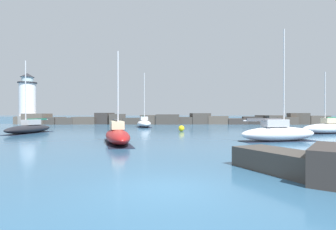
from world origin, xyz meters
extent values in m
plane|color=#336084|center=(0.00, 0.00, 0.00)|extent=(600.00, 600.00, 0.00)
cube|color=#235175|center=(0.00, 110.49, 0.00)|extent=(400.00, 116.00, 0.01)
cube|color=brown|center=(-32.43, 51.18, 0.84)|extent=(2.99, 4.56, 1.68)
cube|color=brown|center=(-28.97, 49.79, 1.19)|extent=(4.70, 5.08, 2.38)
cube|color=#423D38|center=(-25.61, 50.52, 0.78)|extent=(3.78, 5.65, 1.56)
cube|color=#423D38|center=(-22.51, 50.70, 0.72)|extent=(3.94, 5.70, 1.44)
cube|color=#4C443D|center=(-18.59, 50.97, 0.81)|extent=(5.26, 5.61, 1.63)
cube|color=#383330|center=(-14.28, 50.93, 1.27)|extent=(3.90, 4.45, 2.54)
cube|color=#423D38|center=(-11.34, 50.80, 1.14)|extent=(4.15, 5.06, 2.29)
cube|color=#423D38|center=(-7.60, 50.37, 0.71)|extent=(4.27, 4.49, 1.42)
cube|color=#4C443D|center=(-4.25, 50.24, 1.01)|extent=(3.56, 4.24, 2.03)
cube|color=#423D38|center=(0.04, 50.08, 1.10)|extent=(5.27, 5.05, 2.19)
cube|color=#423D38|center=(4.12, 50.78, 0.80)|extent=(3.60, 4.19, 1.61)
cube|color=#423D38|center=(7.34, 50.92, 1.23)|extent=(4.40, 4.59, 2.46)
cube|color=brown|center=(11.42, 50.71, 0.91)|extent=(5.03, 5.30, 1.83)
cube|color=#383330|center=(15.15, 50.81, 0.63)|extent=(4.68, 5.84, 1.27)
cube|color=#383330|center=(19.05, 50.61, 0.85)|extent=(4.94, 5.17, 1.70)
cube|color=#423D38|center=(22.79, 50.21, 0.99)|extent=(5.11, 6.26, 1.97)
cube|color=#4C443D|center=(25.96, 49.95, 0.80)|extent=(4.72, 5.68, 1.60)
cube|color=#4C443D|center=(29.16, 50.13, 1.25)|extent=(4.92, 5.46, 2.49)
cube|color=#4C443D|center=(33.23, 50.98, 0.95)|extent=(5.58, 5.22, 1.90)
cylinder|color=gray|center=(-31.82, 51.02, 0.90)|extent=(4.73, 4.73, 1.80)
cylinder|color=white|center=(-31.82, 51.02, 5.51)|extent=(3.51, 3.51, 7.43)
cylinder|color=#232328|center=(-31.82, 51.02, 9.35)|extent=(4.03, 4.03, 0.25)
cylinder|color=silver|center=(-31.82, 51.02, 10.05)|extent=(2.46, 2.46, 1.15)
cone|color=#232328|center=(-31.82, 51.02, 11.08)|extent=(2.98, 2.98, 0.90)
cube|color=#423D38|center=(4.76, 2.50, 0.44)|extent=(3.40, 4.34, 0.88)
ellipsoid|color=black|center=(-16.78, 23.37, 0.51)|extent=(3.22, 7.84, 1.01)
cube|color=black|center=(-16.78, 23.37, 0.01)|extent=(3.12, 7.46, 0.03)
cube|color=#B2B2B7|center=(-16.71, 23.75, 1.33)|extent=(1.45, 2.44, 0.64)
cylinder|color=silver|center=(-16.87, 22.81, 4.85)|extent=(0.12, 0.12, 7.68)
cylinder|color=#BCBCC1|center=(-16.52, 24.87, 1.56)|extent=(0.81, 4.15, 0.10)
cube|color=#1E664C|center=(-16.52, 24.87, 1.66)|extent=(0.80, 3.55, 0.20)
ellipsoid|color=white|center=(-4.09, 37.22, 0.61)|extent=(3.50, 6.17, 1.21)
cube|color=black|center=(-4.09, 37.22, 0.01)|extent=(3.39, 5.88, 0.03)
cube|color=#B2B2B7|center=(-4.16, 37.50, 1.53)|extent=(1.60, 1.98, 0.64)
cylinder|color=silver|center=(-4.00, 36.80, 5.32)|extent=(0.12, 0.12, 8.21)
cylinder|color=#BCBCC1|center=(-4.35, 38.35, 1.76)|extent=(0.81, 3.14, 0.10)
cube|color=#1E664C|center=(-4.35, 38.35, 1.86)|extent=(0.80, 2.69, 0.20)
ellipsoid|color=white|center=(9.67, 14.33, 0.62)|extent=(7.29, 3.41, 1.25)
cube|color=black|center=(9.67, 14.33, 0.01)|extent=(6.94, 3.30, 0.03)
cube|color=#B2B2B7|center=(9.33, 14.25, 1.57)|extent=(2.29, 1.49, 0.64)
cylinder|color=silver|center=(10.19, 14.45, 5.51)|extent=(0.12, 0.12, 8.52)
cylinder|color=#BCBCC1|center=(8.30, 14.02, 1.80)|extent=(3.80, 0.95, 0.10)
cube|color=#4C4C51|center=(8.30, 14.02, 1.90)|extent=(3.26, 0.92, 0.20)
ellipsoid|color=white|center=(19.20, 22.73, 0.61)|extent=(7.51, 3.61, 1.22)
cube|color=black|center=(19.20, 22.73, 0.01)|extent=(7.14, 3.48, 0.03)
cube|color=beige|center=(19.55, 22.82, 1.54)|extent=(2.37, 1.53, 0.64)
cylinder|color=silver|center=(18.67, 22.59, 4.27)|extent=(0.12, 0.12, 6.09)
ellipsoid|color=maroon|center=(-4.03, 12.90, 0.56)|extent=(3.94, 8.22, 1.13)
cube|color=black|center=(-4.03, 12.90, 0.01)|extent=(3.79, 7.83, 0.03)
cube|color=beige|center=(-4.14, 13.29, 1.45)|extent=(1.62, 2.59, 0.64)
cylinder|color=silver|center=(-3.87, 12.32, 4.23)|extent=(0.12, 0.12, 6.21)
cylinder|color=#BCBCC1|center=(-4.47, 14.45, 1.68)|extent=(1.31, 4.28, 0.10)
cube|color=#4C4C51|center=(-4.47, 14.45, 1.78)|extent=(1.22, 3.67, 0.20)
sphere|color=yellow|center=(1.90, 26.84, 0.40)|extent=(0.79, 0.79, 0.79)
cylinder|color=black|center=(1.90, 26.84, 0.89)|extent=(0.04, 0.04, 0.20)
camera|label=1|loc=(0.09, -8.34, 2.41)|focal=28.00mm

